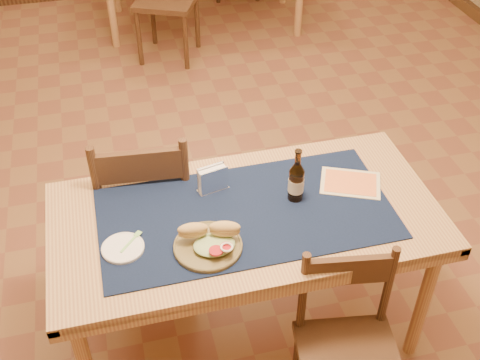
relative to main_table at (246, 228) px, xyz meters
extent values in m
cube|color=#8B5F3C|center=(0.00, 0.80, -0.68)|extent=(6.00, 7.00, 0.02)
cylinder|color=tan|center=(0.72, -0.32, -0.31)|extent=(0.06, 0.06, 0.71)
cylinder|color=tan|center=(-0.72, 0.32, -0.31)|extent=(0.06, 0.06, 0.71)
cylinder|color=tan|center=(0.72, 0.32, -0.31)|extent=(0.06, 0.06, 0.71)
cube|color=tan|center=(0.00, 0.00, 0.06)|extent=(1.60, 0.80, 0.04)
cube|color=#101A3A|center=(0.00, 0.00, 0.09)|extent=(1.20, 0.60, 0.01)
cylinder|color=tan|center=(-0.34, 3.13, -0.31)|extent=(0.07, 0.07, 0.71)
cylinder|color=#4B311A|center=(-0.16, 0.67, -0.43)|extent=(0.04, 0.04, 0.48)
cylinder|color=#4B311A|center=(-0.54, 0.71, -0.43)|extent=(0.04, 0.04, 0.48)
cylinder|color=#4B311A|center=(-0.20, 0.29, -0.43)|extent=(0.04, 0.04, 0.48)
cylinder|color=#4B311A|center=(-0.58, 0.33, -0.43)|extent=(0.04, 0.04, 0.48)
cube|color=#4B311A|center=(-0.37, 0.50, -0.19)|extent=(0.49, 0.49, 0.04)
cube|color=#4B311A|center=(-0.39, 0.30, 0.18)|extent=(0.38, 0.07, 0.15)
cylinder|color=#4B311A|center=(-0.20, 0.28, 0.05)|extent=(0.04, 0.04, 0.49)
cylinder|color=#4B311A|center=(-0.58, 0.32, 0.05)|extent=(0.04, 0.04, 0.49)
cylinder|color=#4B311A|center=(0.13, -0.37, -0.46)|extent=(0.03, 0.03, 0.42)
cylinder|color=#4B311A|center=(0.46, -0.42, -0.46)|extent=(0.03, 0.03, 0.42)
cube|color=#4B311A|center=(0.30, -0.38, 0.07)|extent=(0.33, 0.08, 0.13)
cylinder|color=#4B311A|center=(0.13, -0.36, -0.04)|extent=(0.03, 0.03, 0.43)
cylinder|color=#4B311A|center=(0.46, -0.41, -0.04)|extent=(0.03, 0.03, 0.43)
cylinder|color=#4B311A|center=(-0.17, 2.74, -0.43)|extent=(0.04, 0.04, 0.48)
cylinder|color=#4B311A|center=(0.18, 2.58, -0.43)|extent=(0.04, 0.04, 0.48)
cylinder|color=#4B311A|center=(-0.01, 3.10, -0.43)|extent=(0.04, 0.04, 0.48)
cylinder|color=#4B311A|center=(0.34, 2.94, -0.43)|extent=(0.04, 0.04, 0.48)
cube|color=#4B311A|center=(0.09, 2.84, -0.18)|extent=(0.60, 0.60, 0.04)
cylinder|color=brown|center=(-0.19, -0.16, 0.10)|extent=(0.27, 0.27, 0.02)
torus|color=brown|center=(-0.19, -0.16, 0.10)|extent=(0.27, 0.27, 0.01)
ellipsoid|color=#9CBA80|center=(-0.17, -0.17, 0.12)|extent=(0.16, 0.13, 0.03)
ellipsoid|color=tan|center=(-0.24, -0.12, 0.16)|extent=(0.12, 0.06, 0.06)
ellipsoid|color=tan|center=(-0.12, -0.14, 0.16)|extent=(0.13, 0.08, 0.07)
cylinder|color=#A8161D|center=(-0.17, -0.22, 0.14)|extent=(0.05, 0.05, 0.01)
cylinder|color=#A8161D|center=(-0.13, -0.21, 0.14)|extent=(0.05, 0.05, 0.01)
torus|color=white|center=(-0.13, -0.23, 0.15)|extent=(0.05, 0.05, 0.01)
cylinder|color=white|center=(-0.51, -0.08, 0.09)|extent=(0.17, 0.17, 0.01)
torus|color=white|center=(-0.51, -0.08, 0.10)|extent=(0.16, 0.16, 0.01)
cube|color=#8BD776|center=(-0.49, -0.07, 0.10)|extent=(0.07, 0.08, 0.00)
cube|color=#8BD776|center=(-0.44, -0.03, 0.10)|extent=(0.04, 0.04, 0.00)
cylinder|color=#42260B|center=(0.22, 0.04, 0.16)|extent=(0.06, 0.06, 0.14)
cone|color=#42260B|center=(0.22, 0.04, 0.25)|extent=(0.06, 0.06, 0.04)
cylinder|color=#42260B|center=(0.22, 0.04, 0.30)|extent=(0.03, 0.03, 0.06)
cylinder|color=#42260B|center=(0.22, 0.04, 0.33)|extent=(0.03, 0.03, 0.01)
cylinder|color=beige|center=(0.22, 0.04, 0.16)|extent=(0.07, 0.07, 0.06)
cube|color=white|center=(-0.10, 0.18, 0.09)|extent=(0.14, 0.08, 0.00)
cube|color=white|center=(-0.09, 0.16, 0.15)|extent=(0.12, 0.03, 0.11)
cube|color=white|center=(-0.10, 0.20, 0.15)|extent=(0.12, 0.03, 0.11)
cube|color=white|center=(-0.10, 0.18, 0.14)|extent=(0.12, 0.06, 0.10)
cube|color=#3B80BE|center=(-0.10, 0.16, 0.16)|extent=(0.08, 0.02, 0.04)
cube|color=beige|center=(0.49, 0.07, 0.09)|extent=(0.31, 0.27, 0.00)
cube|color=orange|center=(0.49, 0.07, 0.09)|extent=(0.26, 0.23, 0.00)
camera|label=1|loc=(-0.47, -1.75, 1.77)|focal=45.00mm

